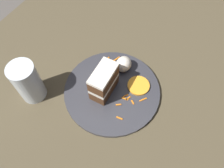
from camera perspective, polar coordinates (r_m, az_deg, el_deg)
name	(u,v)px	position (r m, az deg, el deg)	size (l,w,h in m)	color
ground_plane	(111,94)	(0.73, -0.21, -2.65)	(6.00, 6.00, 0.00)	#4C4742
dining_table	(111,91)	(0.71, -0.22, -1.95)	(1.21, 1.05, 0.04)	#4C422D
plate	(112,91)	(0.69, 0.00, -1.73)	(0.30, 0.30, 0.01)	#333338
cake_slice	(104,82)	(0.64, -2.16, 0.62)	(0.10, 0.05, 0.10)	#4C2D19
cream_dollop	(123,64)	(0.70, 2.80, 5.33)	(0.05, 0.05, 0.05)	silver
orange_garnish	(139,86)	(0.69, 6.94, -0.40)	(0.07, 0.07, 0.01)	orange
carrot_shreds_scatter	(124,90)	(0.68, 3.04, -1.55)	(0.20, 0.18, 0.00)	orange
drinking_glass	(29,84)	(0.68, -20.89, 0.05)	(0.08, 0.08, 0.14)	silver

